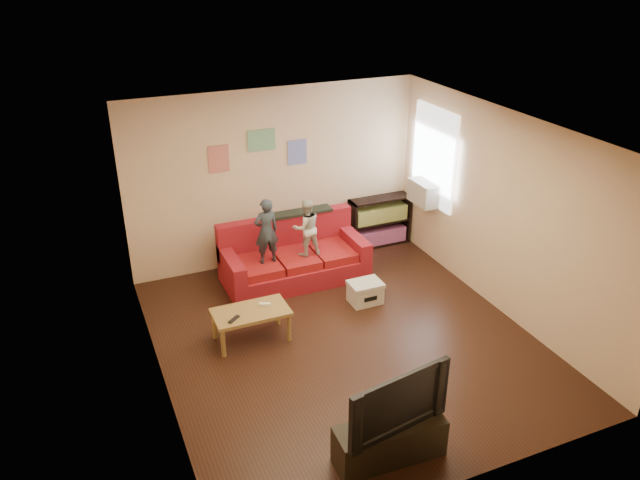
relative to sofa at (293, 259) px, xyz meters
name	(u,v)px	position (x,y,z in m)	size (l,w,h in m)	color
room_shell	(347,244)	(0.01, -1.78, 1.04)	(4.52, 5.02, 2.72)	#331B11
sofa	(293,259)	(0.00, 0.00, 0.00)	(2.09, 0.96, 0.92)	maroon
child_a	(266,231)	(-0.45, -0.17, 0.61)	(0.35, 0.23, 0.96)	#2A323B
child_b	(306,228)	(0.15, -0.17, 0.56)	(0.41, 0.32, 0.85)	beige
coffee_table	(251,315)	(-1.06, -1.30, 0.05)	(0.94, 0.52, 0.42)	olive
remote	(234,319)	(-1.31, -1.42, 0.12)	(0.18, 0.05, 0.02)	black
game_controller	(265,304)	(-0.86, -1.25, 0.13)	(0.14, 0.04, 0.03)	white
bookshelf	(379,224)	(1.71, 0.52, 0.06)	(1.02, 0.31, 0.82)	black
window	(434,157)	(2.23, -0.13, 1.33)	(0.04, 1.08, 1.48)	white
ac_unit	(424,193)	(2.11, -0.13, 0.77)	(0.28, 0.55, 0.35)	#B7B2A3
artwork_left	(219,159)	(-0.84, 0.70, 1.44)	(0.30, 0.01, 0.40)	#D87266
artwork_center	(262,140)	(-0.19, 0.70, 1.64)	(0.42, 0.01, 0.32)	#72B27F
artwork_right	(297,152)	(0.36, 0.70, 1.39)	(0.30, 0.01, 0.38)	#727FCC
file_box	(365,292)	(0.66, -1.06, -0.15)	(0.45, 0.34, 0.31)	silver
tv_stand	(390,441)	(-0.44, -3.75, -0.11)	(1.08, 0.36, 0.41)	black
television	(392,398)	(-0.44, -3.75, 0.42)	(1.12, 0.15, 0.64)	black
tissue	(360,285)	(0.76, -0.70, -0.25)	(0.11, 0.11, 0.11)	white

